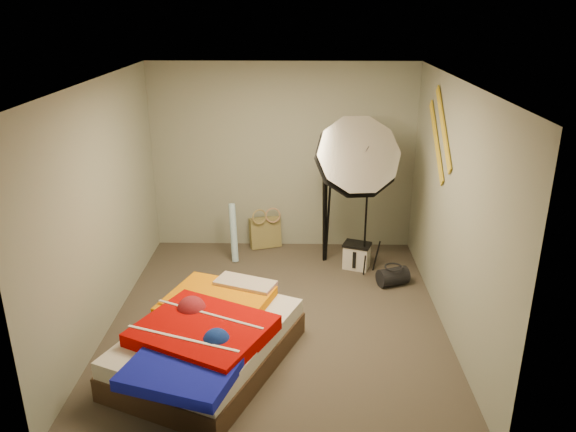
{
  "coord_description": "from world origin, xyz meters",
  "views": [
    {
      "loc": [
        0.23,
        -5.25,
        3.17
      ],
      "look_at": [
        0.1,
        0.6,
        0.95
      ],
      "focal_mm": 35.0,
      "sensor_mm": 36.0,
      "label": 1
    }
  ],
  "objects_px": {
    "wrapping_roll": "(234,233)",
    "duffel_bag": "(393,277)",
    "camera_case": "(357,257)",
    "camera_tripod": "(326,210)",
    "tote_bag": "(265,232)",
    "bed": "(208,340)",
    "photo_umbrella": "(357,158)"
  },
  "relations": [
    {
      "from": "duffel_bag",
      "to": "photo_umbrella",
      "type": "xyz_separation_m",
      "value": [
        -0.47,
        0.24,
        1.39
      ]
    },
    {
      "from": "bed",
      "to": "wrapping_roll",
      "type": "bearing_deg",
      "value": 90.45
    },
    {
      "from": "wrapping_roll",
      "to": "photo_umbrella",
      "type": "distance_m",
      "value": 1.93
    },
    {
      "from": "duffel_bag",
      "to": "camera_tripod",
      "type": "height_order",
      "value": "camera_tripod"
    },
    {
      "from": "wrapping_roll",
      "to": "duffel_bag",
      "type": "bearing_deg",
      "value": -18.63
    },
    {
      "from": "camera_case",
      "to": "photo_umbrella",
      "type": "xyz_separation_m",
      "value": [
        -0.08,
        -0.22,
        1.35
      ]
    },
    {
      "from": "tote_bag",
      "to": "wrapping_roll",
      "type": "height_order",
      "value": "wrapping_roll"
    },
    {
      "from": "photo_umbrella",
      "to": "duffel_bag",
      "type": "bearing_deg",
      "value": -26.62
    },
    {
      "from": "wrapping_roll",
      "to": "photo_umbrella",
      "type": "xyz_separation_m",
      "value": [
        1.51,
        -0.43,
        1.12
      ]
    },
    {
      "from": "tote_bag",
      "to": "camera_tripod",
      "type": "relative_size",
      "value": 0.34
    },
    {
      "from": "camera_case",
      "to": "camera_tripod",
      "type": "bearing_deg",
      "value": 170.9
    },
    {
      "from": "camera_case",
      "to": "photo_umbrella",
      "type": "distance_m",
      "value": 1.37
    },
    {
      "from": "bed",
      "to": "duffel_bag",
      "type": "bearing_deg",
      "value": 39.74
    },
    {
      "from": "duffel_bag",
      "to": "camera_tripod",
      "type": "distance_m",
      "value": 1.2
    },
    {
      "from": "bed",
      "to": "camera_tripod",
      "type": "xyz_separation_m",
      "value": [
        1.17,
        2.31,
        0.45
      ]
    },
    {
      "from": "tote_bag",
      "to": "wrapping_roll",
      "type": "xyz_separation_m",
      "value": [
        -0.38,
        -0.43,
        0.17
      ]
    },
    {
      "from": "tote_bag",
      "to": "camera_case",
      "type": "bearing_deg",
      "value": -46.81
    },
    {
      "from": "duffel_bag",
      "to": "bed",
      "type": "bearing_deg",
      "value": -162.1
    },
    {
      "from": "duffel_bag",
      "to": "tote_bag",
      "type": "bearing_deg",
      "value": 123.57
    },
    {
      "from": "wrapping_roll",
      "to": "camera_tripod",
      "type": "relative_size",
      "value": 0.62
    },
    {
      "from": "camera_tripod",
      "to": "photo_umbrella",
      "type": "bearing_deg",
      "value": -54.13
    },
    {
      "from": "wrapping_roll",
      "to": "camera_case",
      "type": "relative_size",
      "value": 2.47
    },
    {
      "from": "photo_umbrella",
      "to": "camera_tripod",
      "type": "xyz_separation_m",
      "value": [
        -0.32,
        0.44,
        -0.79
      ]
    },
    {
      "from": "bed",
      "to": "photo_umbrella",
      "type": "xyz_separation_m",
      "value": [
        1.49,
        1.87,
        1.24
      ]
    },
    {
      "from": "bed",
      "to": "photo_umbrella",
      "type": "bearing_deg",
      "value": 51.38
    },
    {
      "from": "duffel_bag",
      "to": "photo_umbrella",
      "type": "bearing_deg",
      "value": 131.55
    },
    {
      "from": "camera_tripod",
      "to": "wrapping_roll",
      "type": "bearing_deg",
      "value": -179.47
    },
    {
      "from": "wrapping_roll",
      "to": "duffel_bag",
      "type": "height_order",
      "value": "wrapping_roll"
    },
    {
      "from": "camera_tripod",
      "to": "duffel_bag",
      "type": "bearing_deg",
      "value": -40.64
    },
    {
      "from": "wrapping_roll",
      "to": "bed",
      "type": "distance_m",
      "value": 2.3
    },
    {
      "from": "tote_bag",
      "to": "bed",
      "type": "xyz_separation_m",
      "value": [
        -0.36,
        -2.73,
        0.05
      ]
    },
    {
      "from": "wrapping_roll",
      "to": "tote_bag",
      "type": "bearing_deg",
      "value": 48.58
    }
  ]
}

